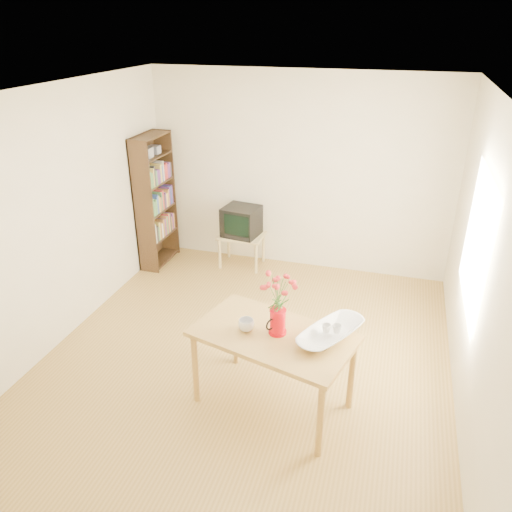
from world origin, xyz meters
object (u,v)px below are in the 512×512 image
(pitcher, at_px, (278,322))
(mug, at_px, (246,325))
(television, at_px, (242,220))
(table, at_px, (273,342))
(bowl, at_px, (332,314))

(pitcher, height_order, mug, pitcher)
(mug, relative_size, television, 0.26)
(pitcher, distance_m, television, 2.82)
(table, xyz_separation_m, pitcher, (0.03, 0.02, 0.19))
(mug, bearing_deg, television, -86.47)
(table, bearing_deg, mug, -160.71)
(table, distance_m, bowl, 0.57)
(pitcher, bearing_deg, television, 145.30)
(television, bearing_deg, pitcher, -57.75)
(table, xyz_separation_m, bowl, (0.47, 0.10, 0.31))
(table, distance_m, mug, 0.27)
(table, distance_m, pitcher, 0.20)
(table, relative_size, television, 2.90)
(bowl, bearing_deg, table, -168.03)
(bowl, xyz_separation_m, television, (-1.59, 2.49, -0.31))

